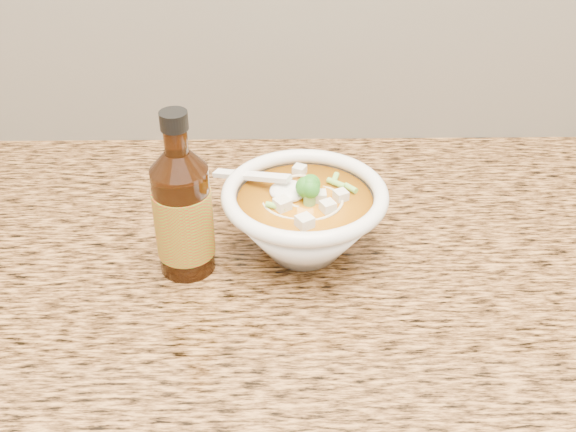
{
  "coord_description": "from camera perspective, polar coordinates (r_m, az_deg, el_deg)",
  "views": [
    {
      "loc": [
        -0.07,
        0.98,
        1.45
      ],
      "look_at": [
        -0.06,
        1.69,
        0.95
      ],
      "focal_mm": 45.0,
      "sensor_mm": 36.0,
      "label": 1
    }
  ],
  "objects": [
    {
      "name": "hot_sauce_bottle",
      "position": [
        0.84,
        -8.29,
        0.22
      ],
      "size": [
        0.08,
        0.08,
        0.21
      ],
      "rotation": [
        0.0,
        0.0,
        -0.17
      ],
      "color": "#391807",
      "rests_on": "counter_slab"
    },
    {
      "name": "counter_slab",
      "position": [
        0.9,
        4.07,
        -4.31
      ],
      "size": [
        4.0,
        0.68,
        0.04
      ],
      "primitive_type": "cube",
      "color": "#A5703C",
      "rests_on": "cabinet"
    },
    {
      "name": "soup_bowl",
      "position": [
        0.87,
        1.29,
        -0.24
      ],
      "size": [
        0.21,
        0.2,
        0.11
      ],
      "rotation": [
        0.0,
        0.0,
        0.32
      ],
      "color": "white",
      "rests_on": "counter_slab"
    }
  ]
}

